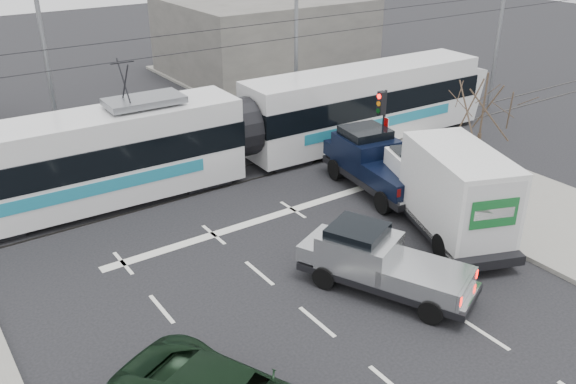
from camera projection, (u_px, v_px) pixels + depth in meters
ground at (363, 301)px, 17.75m from camera, size 120.00×120.00×0.00m
sidewalk_right at (549, 218)px, 22.35m from camera, size 6.00×60.00×0.15m
rails at (204, 184)px, 25.18m from camera, size 60.00×1.60×0.03m
building_right at (264, 37)px, 40.71m from camera, size 12.00×10.00×5.00m
bare_tree at (483, 110)px, 21.90m from camera, size 2.40×2.40×5.00m
traffic_signal at (382, 115)px, 24.74m from camera, size 0.44×0.44×3.60m
street_lamp_near at (293, 26)px, 29.75m from camera, size 2.38×0.25×9.00m
street_lamp_far at (40, 47)px, 25.32m from camera, size 2.38×0.25×9.00m
catenary at (198, 93)px, 23.53m from camera, size 60.00×0.20×7.00m
tram at (239, 129)px, 25.74m from camera, size 26.11×3.42×5.32m
silver_pickup at (377, 260)px, 18.01m from camera, size 3.76×5.48×1.89m
box_truck at (449, 190)px, 20.88m from camera, size 4.42×6.87×3.25m
navy_pickup at (374, 161)px, 24.44m from camera, size 2.77×5.74×2.32m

